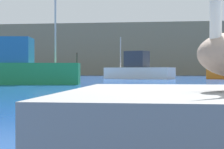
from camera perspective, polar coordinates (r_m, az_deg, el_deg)
The scene contains 3 objects.
hillside_backdrop at distance 73.56m, azimuth 8.32°, elevation 3.58°, with size 140.00×11.44×9.42m, color #7F755B.
fishing_boat_white at distance 41.85m, azimuth 3.92°, elevation 0.74°, with size 7.88×5.11×4.64m.
fishing_boat_green at distance 26.09m, azimuth -13.70°, elevation 0.88°, with size 8.20×3.65×5.70m.
Camera 1 is at (-1.52, -3.93, 0.93)m, focal length 61.59 mm.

